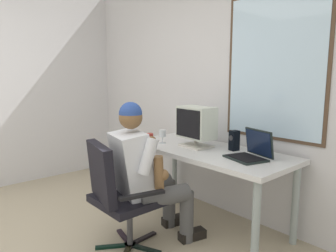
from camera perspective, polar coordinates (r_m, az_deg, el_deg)
The scene contains 9 objects.
wall_rear at distance 3.30m, azimuth 10.36°, elevation 7.27°, with size 4.67×0.08×2.63m.
desk at distance 2.99m, azimuth 6.87°, elevation -5.72°, with size 1.64×0.73×0.74m.
office_chair at distance 2.60m, azimuth -9.24°, elevation -11.41°, with size 0.67×0.61×0.90m.
person_seated at distance 2.66m, azimuth -4.08°, elevation -8.21°, with size 0.61×0.83×1.22m.
crt_monitor at distance 3.01m, azimuth 5.14°, elevation 0.44°, with size 0.38×0.25×0.39m.
laptop at distance 2.69m, azimuth 14.97°, elevation -4.42°, with size 0.37×0.35×0.24m.
wine_glass at distance 3.18m, azimuth -1.04°, elevation -1.51°, with size 0.07×0.07×0.14m.
desk_speaker at distance 2.94m, azimuth 11.94°, elevation -2.60°, with size 0.08×0.09×0.19m.
coffee_mug at distance 3.30m, azimuth -3.38°, elevation -2.05°, with size 0.08×0.08×0.08m.
Camera 1 is at (2.08, -0.49, 1.42)m, focal length 33.50 mm.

